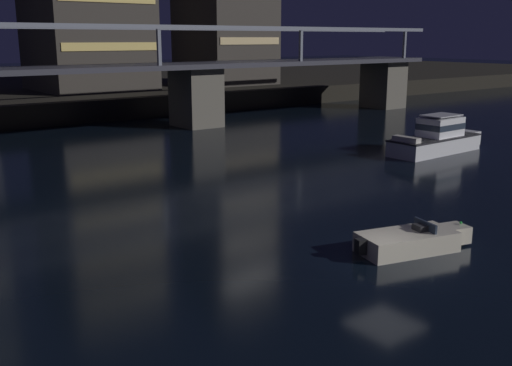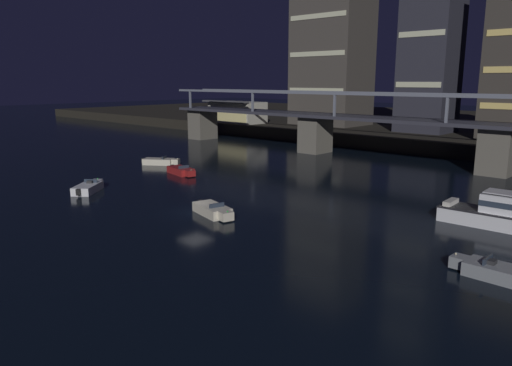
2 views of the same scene
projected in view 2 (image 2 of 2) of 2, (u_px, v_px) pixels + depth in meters
The scene contains 12 objects.
ground_plane at pixel (195, 212), 41.03m from camera, with size 400.00×400.00×0.00m, color black.
far_riverbank at pixel (503, 129), 100.47m from camera, with size 240.00×80.00×2.20m, color black.
river_bridge at pixel (395, 131), 65.48m from camera, with size 85.75×6.40×9.38m.
tower_west_low at pixel (333, 36), 95.29m from camera, with size 13.87×10.63×35.14m.
tower_west_tall at pixel (434, 9), 80.10m from camera, with size 8.51×8.26×41.18m.
waterfront_pavilion at pixel (237, 112), 102.29m from camera, with size 12.40×7.40×4.70m.
cabin_cruiser_near_left at pixel (500, 214), 36.50m from camera, with size 9.21×2.96×2.79m.
speedboat_near_center at pixel (213, 210), 40.02m from camera, with size 5.19×2.72×1.16m.
speedboat_near_right at pixel (160, 161), 64.15m from camera, with size 4.78×3.81×1.16m.
speedboat_mid_left at pixel (181, 171), 57.53m from camera, with size 5.22×2.54×1.16m.
speedboat_mid_center at pixel (89, 188), 48.46m from camera, with size 4.10×4.62×1.16m.
speedboat_mid_right at pixel (498, 272), 27.08m from camera, with size 5.21×1.91×1.16m.
Camera 2 is at (30.82, -25.43, 10.97)m, focal length 33.81 mm.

